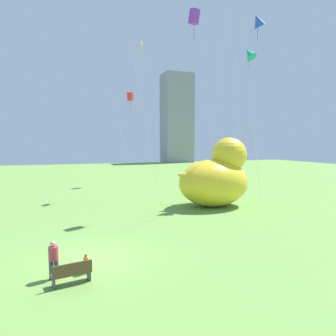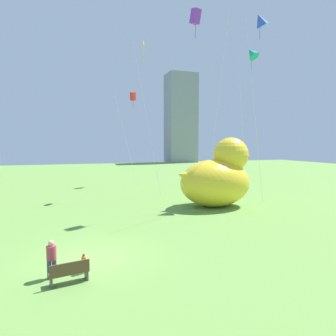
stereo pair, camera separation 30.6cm
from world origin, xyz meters
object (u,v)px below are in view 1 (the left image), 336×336
object	(u,v)px
person_child	(86,263)
kite_yellow	(142,55)
park_bench	(72,273)
kite_blue	(258,21)
kite_red	(130,97)
kite_teal	(249,54)
giant_inflatable_duck	(216,177)
kite_purple	(194,18)
person_adult	(54,258)

from	to	relation	value
person_child	kite_yellow	xyz separation A→B (m)	(7.48, 18.27, 14.23)
park_bench	kite_blue	size ratio (longest dim) A/B	0.09
person_child	kite_blue	world-z (taller)	kite_blue
kite_blue	person_child	bearing A→B (deg)	-145.58
kite_red	kite_teal	bearing A→B (deg)	-53.47
person_child	kite_red	distance (m)	30.64
giant_inflatable_duck	kite_teal	size ratio (longest dim) A/B	0.47
kite_purple	kite_red	world-z (taller)	kite_purple
kite_red	person_child	bearing A→B (deg)	-106.88
person_child	kite_purple	bearing A→B (deg)	45.74
person_adult	giant_inflatable_duck	world-z (taller)	giant_inflatable_duck
giant_inflatable_duck	park_bench	bearing A→B (deg)	-138.70
person_adult	kite_red	world-z (taller)	kite_red
kite_red	kite_blue	size ratio (longest dim) A/B	0.71
kite_yellow	kite_red	distance (m)	9.46
park_bench	person_adult	size ratio (longest dim) A/B	0.99
kite_purple	kite_teal	bearing A→B (deg)	28.06
person_adult	kite_teal	xyz separation A→B (m)	(19.17, 14.28, 13.95)
kite_purple	kite_blue	xyz separation A→B (m)	(7.41, 1.83, 1.48)
kite_yellow	kite_red	size ratio (longest dim) A/B	1.30
person_adult	kite_purple	distance (m)	20.65
kite_yellow	kite_red	xyz separation A→B (m)	(0.78, 8.98, -2.90)
kite_teal	kite_blue	world-z (taller)	kite_blue
person_child	kite_blue	size ratio (longest dim) A/B	0.05
giant_inflatable_duck	kite_teal	world-z (taller)	kite_teal
kite_purple	kite_yellow	xyz separation A→B (m)	(-2.04, 8.49, -0.78)
kite_blue	person_adult	bearing A→B (deg)	-147.39
kite_red	kite_blue	distance (m)	18.61
person_child	kite_yellow	distance (m)	24.34
kite_yellow	kite_teal	size ratio (longest dim) A/B	1.04
giant_inflatable_duck	kite_yellow	size ratio (longest dim) A/B	0.45
giant_inflatable_duck	kite_purple	world-z (taller)	kite_purple
park_bench	kite_purple	world-z (taller)	kite_purple
kite_yellow	kite_blue	size ratio (longest dim) A/B	0.91
kite_red	kite_teal	world-z (taller)	kite_teal
giant_inflatable_duck	kite_red	size ratio (longest dim) A/B	0.58
park_bench	person_adult	bearing A→B (deg)	131.57
person_adult	kite_yellow	size ratio (longest dim) A/B	0.10
person_adult	giant_inflatable_duck	xyz separation A→B (m)	(13.23, 10.28, 1.70)
person_child	kite_teal	size ratio (longest dim) A/B	0.05
kite_blue	park_bench	bearing A→B (deg)	-144.73
giant_inflatable_duck	kite_yellow	world-z (taller)	kite_yellow
park_bench	kite_yellow	bearing A→B (deg)	67.03
park_bench	kite_teal	bearing A→B (deg)	39.11
person_child	kite_yellow	bearing A→B (deg)	67.73
park_bench	kite_blue	bearing A→B (deg)	35.27
giant_inflatable_duck	kite_blue	distance (m)	15.29
park_bench	kite_yellow	world-z (taller)	kite_yellow
kite_yellow	kite_red	world-z (taller)	kite_yellow
kite_purple	kite_yellow	distance (m)	8.77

